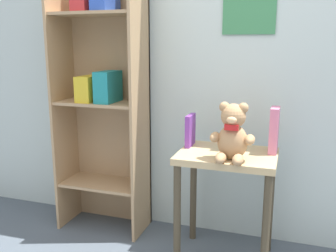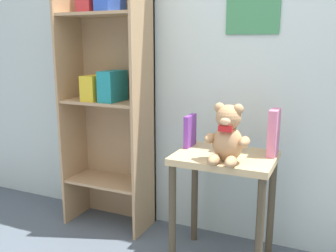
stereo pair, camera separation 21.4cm
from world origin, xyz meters
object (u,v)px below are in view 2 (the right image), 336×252
display_table (224,177)px  book_standing_pink (274,133)px  teddy_bear (227,136)px  bookshelf_side (109,88)px  book_standing_teal (230,132)px  book_standing_purple (190,131)px

display_table → book_standing_pink: (0.23, 0.09, 0.25)m
teddy_bear → book_standing_pink: (0.19, 0.20, -0.01)m
bookshelf_side → display_table: bearing=-12.5°
display_table → book_standing_pink: size_ratio=2.58×
bookshelf_side → book_standing_teal: bearing=-6.8°
bookshelf_side → book_standing_teal: 0.86m
book_standing_teal → display_table: bearing=-89.3°
teddy_bear → bookshelf_side: bearing=161.0°
book_standing_purple → display_table: bearing=-18.6°
teddy_bear → book_standing_teal: bearing=101.1°
bookshelf_side → book_standing_teal: size_ratio=8.21×
book_standing_purple → book_standing_pink: (0.46, 0.01, 0.03)m
bookshelf_side → display_table: size_ratio=2.66×
display_table → bookshelf_side: bearing=167.5°
teddy_bear → book_standing_teal: 0.21m
bookshelf_side → book_standing_purple: (0.61, -0.11, -0.20)m
book_standing_teal → book_standing_pink: bearing=1.6°
display_table → book_standing_teal: bearing=90.0°
display_table → teddy_bear: 0.28m
teddy_bear → book_standing_teal: teddy_bear is taller
display_table → book_standing_purple: book_standing_purple is taller
book_standing_teal → book_standing_pink: (0.23, 0.00, 0.02)m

